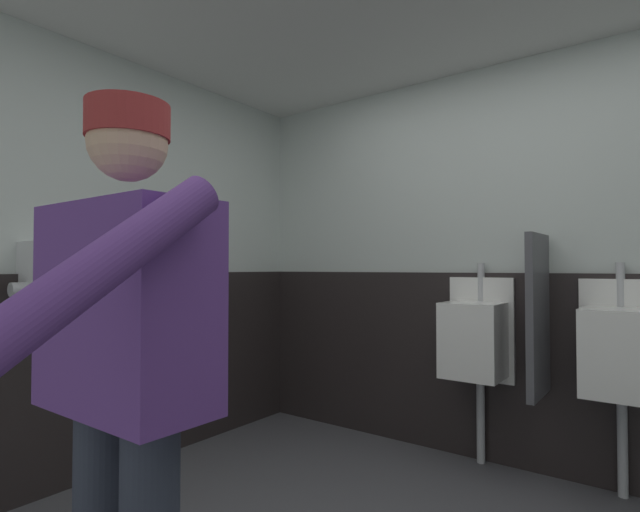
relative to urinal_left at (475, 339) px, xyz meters
name	(u,v)px	position (x,y,z in m)	size (l,w,h in m)	color
wall_back	(519,261)	(0.21, 0.22, 0.47)	(4.46, 0.12, 2.50)	silver
wall_left	(94,261)	(-1.78, -1.44, 0.47)	(0.12, 3.79, 2.50)	silver
wainscot_band_back	(517,370)	(0.21, 0.14, -0.19)	(3.86, 0.03, 1.18)	black
wainscot_band_left	(100,375)	(-1.71, -1.44, -0.19)	(0.03, 3.19, 1.18)	black
urinal_left	(475,339)	(0.00, 0.00, 0.00)	(0.40, 0.34, 1.24)	white
urinal_middle	(619,352)	(0.75, 0.00, 0.00)	(0.40, 0.34, 1.24)	white
privacy_divider_panel	(538,315)	(0.38, -0.07, 0.17)	(0.04, 0.40, 0.90)	#4C4C51
person	(123,364)	(-0.14, -2.24, 0.19)	(0.72, 0.60, 1.63)	#2D3342
hand_dryer	(42,270)	(-1.60, -1.81, 0.42)	(0.24, 0.23, 0.28)	silver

